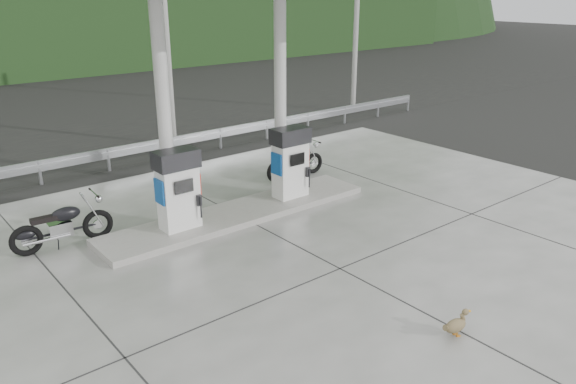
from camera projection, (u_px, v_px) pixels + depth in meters
ground at (307, 252)px, 11.83m from camera, size 160.00×160.00×0.00m
forecourt_apron at (307, 252)px, 11.83m from camera, size 18.00×14.00×0.02m
pump_island at (239, 213)px, 13.62m from camera, size 7.00×1.40×0.15m
gas_pump_left at (178, 190)px, 12.34m from camera, size 0.95×0.55×1.80m
gas_pump_right at (290, 163)px, 14.23m from camera, size 0.95×0.55×1.80m
canopy_column_left at (164, 115)px, 12.08m from camera, size 0.30×0.30×5.00m
canopy_column_right at (280, 98)px, 13.97m from camera, size 0.30×0.30×5.00m
guardrail at (138, 143)px, 17.41m from camera, size 26.00×0.16×1.42m
road at (98, 142)px, 20.20m from camera, size 60.00×7.00×0.01m
utility_pole_b at (166, 27)px, 18.56m from camera, size 0.22×0.22×8.00m
utility_pole_c at (356, 18)px, 23.90m from camera, size 0.22×0.22×8.00m
motorcycle_left at (62, 226)px, 11.90m from camera, size 2.04×0.76×0.95m
motorcycle_right at (295, 163)px, 16.28m from camera, size 1.89×0.66×0.89m
duck at (455, 326)px, 8.90m from camera, size 0.52×0.20×0.37m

